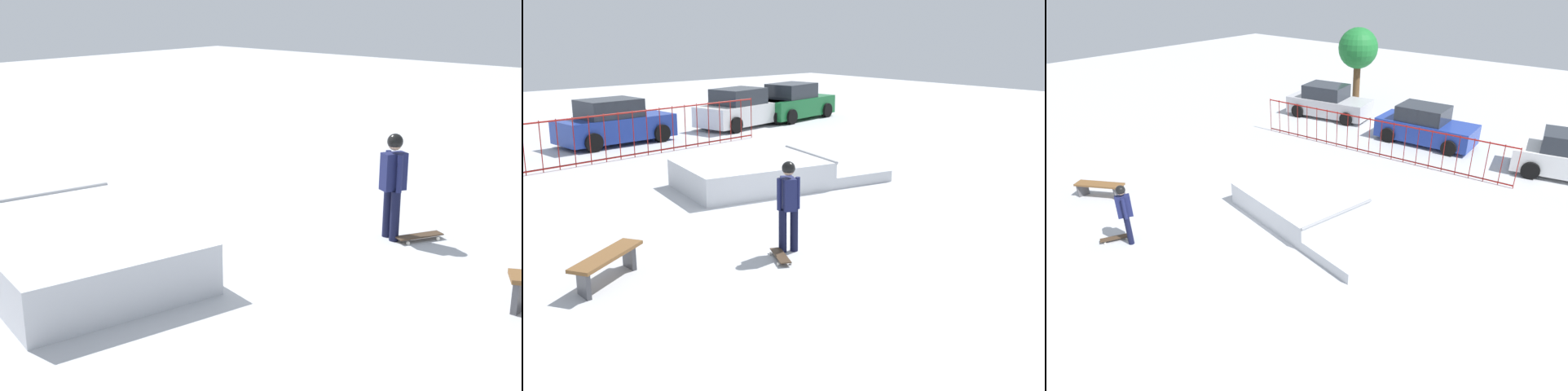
# 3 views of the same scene
# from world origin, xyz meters

# --- Properties ---
(ground_plane) EXTENTS (60.00, 60.00, 0.00)m
(ground_plane) POSITION_xyz_m (0.00, 0.00, 0.00)
(ground_plane) COLOR #B7BABF
(skate_ramp) EXTENTS (5.82, 3.65, 0.74)m
(skate_ramp) POSITION_xyz_m (1.11, 1.35, 0.32)
(skate_ramp) COLOR silver
(skate_ramp) RESTS_ON ground
(skater) EXTENTS (0.40, 0.44, 1.73)m
(skater) POSITION_xyz_m (-1.85, -2.80, 1.01)
(skater) COLOR black
(skater) RESTS_ON ground
(skateboard) EXTENTS (0.53, 0.81, 0.09)m
(skateboard) POSITION_xyz_m (-2.25, -3.03, 0.08)
(skateboard) COLOR #3F2D1E
(skateboard) RESTS_ON ground
(perimeter_fence) EXTENTS (10.67, 0.85, 1.50)m
(perimeter_fence) POSITION_xyz_m (-0.00, 6.94, 0.77)
(perimeter_fence) COLOR maroon
(perimeter_fence) RESTS_ON ground
(park_bench) EXTENTS (1.59, 1.15, 0.48)m
(park_bench) POSITION_xyz_m (-5.05, -1.92, 0.36)
(park_bench) COLOR brown
(park_bench) RESTS_ON ground
(parked_car_blue) EXTENTS (4.20, 2.13, 1.60)m
(parked_car_blue) POSITION_xyz_m (0.89, 9.55, 0.72)
(parked_car_blue) COLOR #1E3899
(parked_car_blue) RESTS_ON ground
(parked_car_white) EXTENTS (4.35, 2.52, 1.60)m
(parked_car_white) POSITION_xyz_m (6.62, 9.63, 0.72)
(parked_car_white) COLOR white
(parked_car_white) RESTS_ON ground
(parked_car_green) EXTENTS (4.35, 2.53, 1.60)m
(parked_car_green) POSITION_xyz_m (9.79, 9.92, 0.72)
(parked_car_green) COLOR #196B33
(parked_car_green) RESTS_ON ground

